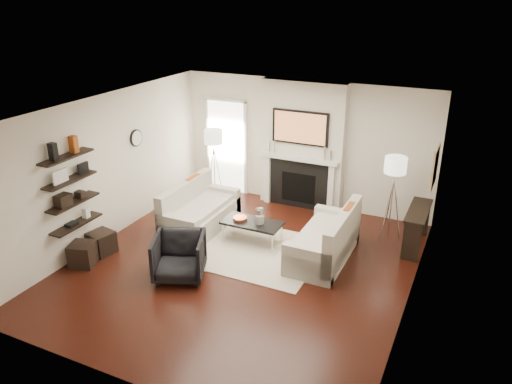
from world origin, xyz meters
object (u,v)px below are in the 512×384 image
at_px(loveseat_right_base, 323,247).
at_px(lamp_right_shade, 396,165).
at_px(armchair, 179,255).
at_px(lamp_left_shade, 213,137).
at_px(loveseat_left_base, 201,219).
at_px(coffee_table, 252,223).
at_px(ottoman_near, 102,243).

height_order(loveseat_right_base, lamp_right_shade, lamp_right_shade).
bearing_deg(armchair, lamp_right_shade, 22.72).
xyz_separation_m(loveseat_right_base, lamp_left_shade, (-3.02, 1.51, 1.24)).
relative_size(loveseat_right_base, lamp_right_shade, 4.50).
height_order(armchair, lamp_right_shade, lamp_right_shade).
height_order(loveseat_left_base, armchair, armchair).
bearing_deg(lamp_right_shade, coffee_table, -149.83).
distance_m(loveseat_left_base, loveseat_right_base, 2.53).
bearing_deg(ottoman_near, loveseat_right_base, 22.56).
bearing_deg(lamp_right_shade, armchair, -134.16).
relative_size(loveseat_right_base, lamp_left_shade, 4.50).
height_order(coffee_table, lamp_left_shade, lamp_left_shade).
bearing_deg(lamp_left_shade, loveseat_right_base, -26.50).
xyz_separation_m(loveseat_left_base, coffee_table, (1.16, -0.08, 0.19)).
xyz_separation_m(loveseat_left_base, lamp_right_shade, (3.41, 1.22, 1.24)).
bearing_deg(loveseat_right_base, lamp_right_shade, 55.86).
bearing_deg(armchair, loveseat_left_base, 86.67).
height_order(armchair, lamp_left_shade, lamp_left_shade).
bearing_deg(coffee_table, loveseat_right_base, 0.41).
xyz_separation_m(loveseat_left_base, ottoman_near, (-1.11, -1.59, -0.01)).
height_order(coffee_table, ottoman_near, coffee_table).
distance_m(coffee_table, armchair, 1.68).
bearing_deg(coffee_table, loveseat_left_base, 175.82).
height_order(armchair, ottoman_near, armchair).
bearing_deg(coffee_table, ottoman_near, -146.48).
height_order(lamp_left_shade, lamp_right_shade, same).
relative_size(loveseat_left_base, lamp_left_shade, 4.50).
height_order(loveseat_right_base, lamp_left_shade, lamp_left_shade).
distance_m(loveseat_left_base, lamp_left_shade, 1.96).
height_order(loveseat_right_base, armchair, armchair).
height_order(loveseat_right_base, coffee_table, same).
bearing_deg(lamp_right_shade, loveseat_left_base, -160.24).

